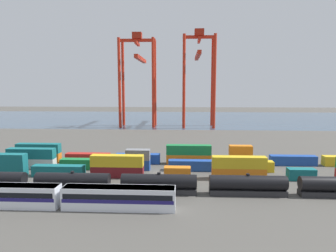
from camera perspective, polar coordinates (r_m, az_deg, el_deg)
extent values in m
plane|color=#4C4944|center=(112.67, -0.06, -3.23)|extent=(420.00, 420.00, 0.00)
cube|color=#384C60|center=(202.06, 1.28, 1.45)|extent=(400.00, 110.00, 0.01)
cube|color=silver|center=(60.44, -28.65, -11.59)|extent=(19.17, 3.10, 3.90)
cube|color=navy|center=(60.47, -28.64, -11.67)|extent=(18.79, 3.14, 0.64)
cube|color=black|center=(60.24, -28.69, -10.97)|extent=(18.41, 3.13, 0.90)
cube|color=slate|center=(59.92, -28.75, -9.98)|extent=(18.98, 2.85, 0.36)
cube|color=silver|center=(53.06, -9.30, -13.37)|extent=(19.17, 3.10, 3.90)
cube|color=navy|center=(53.10, -9.30, -13.47)|extent=(18.79, 3.14, 0.64)
cube|color=black|center=(52.83, -9.31, -12.68)|extent=(18.41, 3.13, 0.90)
cube|color=slate|center=(52.47, -9.34, -11.56)|extent=(18.98, 2.85, 0.36)
cube|color=#232326|center=(63.76, -17.62, -11.37)|extent=(14.70, 2.50, 1.10)
cylinder|color=black|center=(63.18, -17.69, -9.72)|extent=(14.70, 2.75, 2.75)
cylinder|color=black|center=(62.76, -17.74, -8.36)|extent=(0.70, 0.70, 0.36)
cube|color=#232326|center=(60.09, -1.73, -12.19)|extent=(14.70, 2.50, 1.10)
cylinder|color=black|center=(59.48, -1.73, -10.44)|extent=(14.70, 2.75, 2.75)
cylinder|color=black|center=(59.02, -1.74, -9.00)|extent=(0.70, 0.70, 0.36)
cube|color=#232326|center=(61.20, 14.89, -12.07)|extent=(14.70, 2.50, 1.10)
cylinder|color=black|center=(60.60, 14.95, -10.35)|extent=(14.70, 2.75, 2.75)
cylinder|color=black|center=(60.15, 15.00, -8.94)|extent=(0.70, 0.70, 0.36)
cube|color=#146066|center=(81.67, -29.20, -7.31)|extent=(12.10, 2.44, 2.60)
cube|color=#146066|center=(81.10, -29.32, -5.53)|extent=(12.10, 2.44, 2.60)
cube|color=#146066|center=(75.28, -20.11, -8.01)|extent=(12.10, 2.44, 2.60)
cube|color=maroon|center=(71.08, -9.61, -8.56)|extent=(12.10, 2.44, 2.60)
cube|color=gold|center=(70.42, -9.65, -6.52)|extent=(12.10, 2.44, 2.60)
cube|color=orange|center=(69.45, 1.81, -8.83)|extent=(6.04, 2.44, 2.60)
cube|color=orange|center=(70.59, 13.31, -8.76)|extent=(12.10, 2.44, 2.60)
cube|color=gold|center=(69.92, 13.37, -6.72)|extent=(12.10, 2.44, 2.60)
cube|color=#146066|center=(74.35, 24.03, -8.39)|extent=(6.04, 2.44, 2.60)
cube|color=silver|center=(85.16, -24.51, -6.47)|extent=(12.10, 2.44, 2.60)
cube|color=#146066|center=(84.61, -24.60, -4.75)|extent=(12.10, 2.44, 2.60)
cube|color=#197538|center=(79.81, -15.62, -6.97)|extent=(12.10, 2.44, 2.60)
cube|color=#1C4299|center=(76.60, -5.72, -7.33)|extent=(6.04, 2.44, 2.60)
cube|color=slate|center=(75.99, -5.75, -5.43)|extent=(6.04, 2.44, 2.60)
cube|color=#1C4299|center=(75.79, 4.72, -7.47)|extent=(12.10, 2.44, 2.60)
cube|color=gold|center=(77.47, 15.05, -7.38)|extent=(12.10, 2.44, 2.60)
cube|color=orange|center=(91.43, -23.37, -5.49)|extent=(12.10, 2.44, 2.60)
cube|color=#146066|center=(90.92, -23.45, -3.89)|extent=(12.10, 2.44, 2.60)
cube|color=#AD211C|center=(86.22, -14.99, -5.89)|extent=(12.10, 2.44, 2.60)
cube|color=#1C4299|center=(83.03, -5.76, -6.17)|extent=(12.10, 2.44, 2.60)
cube|color=orange|center=(82.12, 3.96, -6.31)|extent=(12.10, 2.44, 2.60)
cube|color=#197538|center=(81.55, 3.97, -4.53)|extent=(12.10, 2.44, 2.60)
cube|color=silver|center=(83.55, 13.61, -6.26)|extent=(6.04, 2.44, 2.60)
cube|color=orange|center=(82.99, 13.66, -4.52)|extent=(6.04, 2.44, 2.60)
cube|color=#1C4299|center=(87.21, 22.69, -6.06)|extent=(12.10, 2.44, 2.60)
cylinder|color=red|center=(157.67, -9.22, 8.06)|extent=(1.50, 1.50, 45.87)
cylinder|color=red|center=(154.97, -2.83, 8.16)|extent=(1.50, 1.50, 45.87)
cylinder|color=red|center=(166.85, -8.54, 8.02)|extent=(1.50, 1.50, 45.87)
cylinder|color=red|center=(164.29, -2.50, 8.11)|extent=(1.50, 1.50, 45.87)
cube|color=red|center=(162.55, -5.89, 15.92)|extent=(19.08, 1.20, 1.60)
cube|color=red|center=(162.31, -5.89, 15.36)|extent=(1.20, 10.97, 1.60)
cube|color=red|center=(173.51, -5.23, 12.58)|extent=(2.00, 34.85, 2.00)
cube|color=maroon|center=(162.93, -5.91, 16.76)|extent=(4.80, 4.00, 3.20)
cylinder|color=red|center=(153.37, 3.06, 8.42)|extent=(1.50, 1.50, 47.27)
cylinder|color=red|center=(154.17, 8.85, 8.34)|extent=(1.50, 1.50, 47.27)
cylinder|color=red|center=(164.41, 3.05, 8.35)|extent=(1.50, 1.50, 47.27)
cylinder|color=red|center=(165.15, 8.45, 8.28)|extent=(1.50, 1.50, 47.27)
cube|color=red|center=(161.15, 5.97, 16.50)|extent=(16.98, 1.20, 1.60)
cube|color=red|center=(160.90, 5.96, 15.94)|extent=(1.20, 12.64, 1.60)
cube|color=red|center=(173.14, 5.70, 13.18)|extent=(2.00, 37.64, 2.00)
cube|color=maroon|center=(161.55, 5.98, 17.34)|extent=(4.80, 4.00, 3.20)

